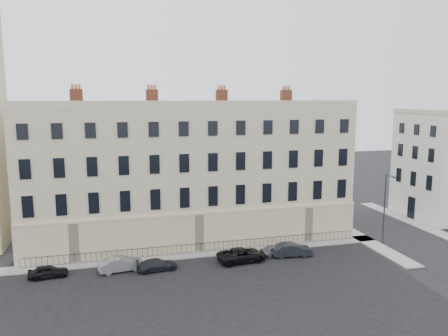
# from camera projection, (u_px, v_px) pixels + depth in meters

# --- Properties ---
(ground) EXTENTS (160.00, 160.00, 0.00)m
(ground) POSITION_uv_depth(u_px,v_px,m) (273.00, 266.00, 42.09)
(ground) COLOR black
(ground) RESTS_ON ground
(terrace) EXTENTS (36.22, 12.22, 17.00)m
(terrace) POSITION_uv_depth(u_px,v_px,m) (189.00, 172.00, 50.83)
(terrace) COLOR beige
(terrace) RESTS_ON ground
(adjacent_building) EXTENTS (10.00, 10.00, 14.00)m
(adjacent_building) POSITION_uv_depth(u_px,v_px,m) (446.00, 166.00, 58.76)
(adjacent_building) COLOR silver
(adjacent_building) RESTS_ON ground
(pavement_terrace) EXTENTS (48.00, 2.00, 0.12)m
(pavement_terrace) POSITION_uv_depth(u_px,v_px,m) (163.00, 257.00, 44.35)
(pavement_terrace) COLOR gray
(pavement_terrace) RESTS_ON ground
(pavement_east_return) EXTENTS (2.00, 24.00, 0.12)m
(pavement_east_return) POSITION_uv_depth(u_px,v_px,m) (349.00, 231.00, 52.98)
(pavement_east_return) COLOR gray
(pavement_east_return) RESTS_ON ground
(pavement_adjacent) EXTENTS (2.00, 20.00, 0.12)m
(pavement_adjacent) POSITION_uv_depth(u_px,v_px,m) (409.00, 221.00, 57.40)
(pavement_adjacent) COLOR gray
(pavement_adjacent) RESTS_ON ground
(railings) EXTENTS (35.00, 0.04, 0.96)m
(railings) POSITION_uv_depth(u_px,v_px,m) (200.00, 248.00, 45.65)
(railings) COLOR black
(railings) RESTS_ON ground
(car_a) EXTENTS (3.50, 1.63, 1.16)m
(car_a) POSITION_uv_depth(u_px,v_px,m) (48.00, 271.00, 39.35)
(car_a) COLOR black
(car_a) RESTS_ON ground
(car_b) EXTENTS (4.36, 2.09, 1.38)m
(car_b) POSITION_uv_depth(u_px,v_px,m) (121.00, 264.00, 40.86)
(car_b) COLOR slate
(car_b) RESTS_ON ground
(car_c) EXTENTS (4.00, 2.02, 1.11)m
(car_c) POSITION_uv_depth(u_px,v_px,m) (157.00, 265.00, 41.02)
(car_c) COLOR black
(car_c) RESTS_ON ground
(car_d) EXTENTS (5.15, 2.77, 1.38)m
(car_d) POSITION_uv_depth(u_px,v_px,m) (242.00, 255.00, 43.21)
(car_d) COLOR black
(car_d) RESTS_ON ground
(car_e) EXTENTS (3.41, 1.57, 1.13)m
(car_e) POSITION_uv_depth(u_px,v_px,m) (276.00, 250.00, 44.94)
(car_e) COLOR slate
(car_e) RESTS_ON ground
(car_f) EXTENTS (4.30, 1.86, 1.38)m
(car_f) POSITION_uv_depth(u_px,v_px,m) (292.00, 250.00, 44.70)
(car_f) COLOR black
(car_f) RESTS_ON ground
(streetlamp) EXTENTS (0.25, 1.71, 7.92)m
(streetlamp) POSITION_uv_depth(u_px,v_px,m) (385.00, 206.00, 47.82)
(streetlamp) COLOR #2E2F34
(streetlamp) RESTS_ON ground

